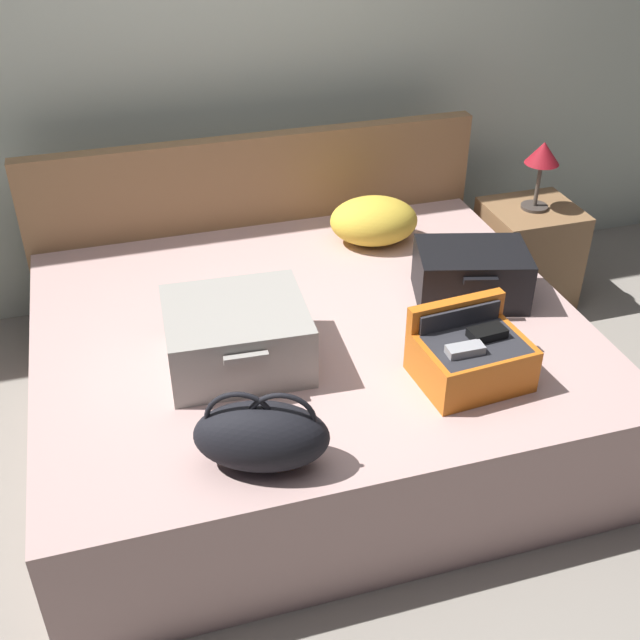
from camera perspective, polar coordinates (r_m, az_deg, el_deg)
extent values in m
plane|color=gray|center=(3.08, 1.45, -12.00)|extent=(12.00, 12.00, 0.00)
cube|color=#B7C1B2|center=(3.86, -6.24, 19.95)|extent=(8.00, 0.10, 2.60)
cube|color=#BC9993|center=(3.20, -0.68, -3.95)|extent=(2.09, 1.77, 0.50)
cube|color=olive|center=(3.85, -4.52, 6.69)|extent=(2.14, 0.08, 0.93)
cube|color=gray|center=(2.81, -6.03, -1.50)|extent=(0.52, 0.46, 0.18)
cube|color=#28282D|center=(2.80, -6.07, -1.04)|extent=(0.45, 0.41, 0.13)
cube|color=#99999E|center=(2.70, -7.80, -0.62)|extent=(0.13, 0.08, 0.03)
cube|color=gray|center=(2.75, -6.17, 0.47)|extent=(0.52, 0.46, 0.05)
cube|color=gray|center=(2.57, -5.39, -2.73)|extent=(0.15, 0.03, 0.02)
cube|color=black|center=(3.23, 10.84, 2.96)|extent=(0.50, 0.41, 0.17)
cube|color=#28282D|center=(3.22, 10.89, 3.36)|extent=(0.44, 0.36, 0.12)
cube|color=#1E33A5|center=(3.13, 9.79, 4.16)|extent=(0.17, 0.12, 0.03)
cube|color=black|center=(3.18, 11.05, 4.63)|extent=(0.50, 0.41, 0.04)
cube|color=black|center=(3.05, 11.58, 2.77)|extent=(0.13, 0.06, 0.02)
cube|color=#D16619|center=(2.76, 11.08, -3.12)|extent=(0.38, 0.28, 0.16)
cube|color=#28282D|center=(2.74, 11.14, -2.71)|extent=(0.34, 0.25, 0.11)
cube|color=#99999E|center=(2.65, 10.46, -2.18)|extent=(0.13, 0.06, 0.03)
cube|color=black|center=(2.74, 12.01, -0.96)|extent=(0.13, 0.08, 0.04)
cube|color=#D16619|center=(2.83, 9.67, -0.74)|extent=(0.37, 0.07, 0.25)
cube|color=#28282D|center=(2.81, 9.94, -1.02)|extent=(0.31, 0.04, 0.22)
ellipsoid|color=black|center=(2.38, -4.26, -8.41)|extent=(0.46, 0.33, 0.22)
torus|color=black|center=(2.35, -5.83, -7.24)|extent=(0.21, 0.08, 0.21)
torus|color=black|center=(2.33, -2.81, -7.35)|extent=(0.21, 0.08, 0.21)
ellipsoid|color=gold|center=(3.60, 3.92, 7.18)|extent=(0.45, 0.37, 0.21)
cube|color=olive|center=(4.16, 14.72, 4.61)|extent=(0.44, 0.40, 0.52)
cylinder|color=#3F3833|center=(4.04, 15.26, 7.93)|extent=(0.13, 0.13, 0.01)
cylinder|color=#4C443D|center=(3.99, 15.51, 9.43)|extent=(0.02, 0.02, 0.22)
cone|color=maroon|center=(3.93, 15.87, 11.58)|extent=(0.16, 0.16, 0.11)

